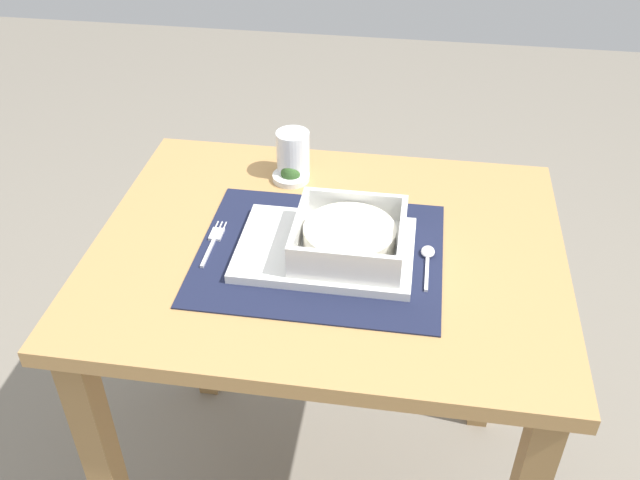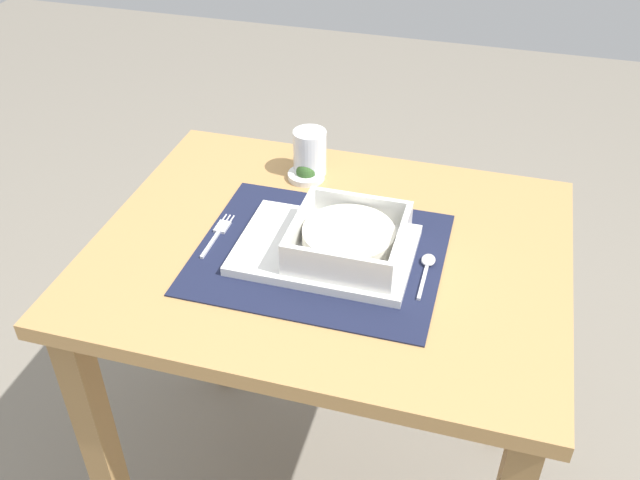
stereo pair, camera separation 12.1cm
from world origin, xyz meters
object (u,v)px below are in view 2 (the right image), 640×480
object	(u,v)px
fork	(219,232)
spoon	(427,265)
condiment_saucer	(306,174)
drinking_glass	(310,155)
porridge_bowl	(349,240)
bread_knife	(398,263)
dining_table	(329,300)
butter_knife	(408,264)

from	to	relation	value
fork	spoon	xyz separation A→B (m)	(0.38, 0.01, 0.00)
spoon	condiment_saucer	world-z (taller)	condiment_saucer
drinking_glass	porridge_bowl	bearing A→B (deg)	-60.73
fork	bread_knife	size ratio (longest dim) A/B	0.95
dining_table	spoon	size ratio (longest dim) A/B	7.08
dining_table	condiment_saucer	xyz separation A→B (m)	(-0.10, 0.20, 0.14)
dining_table	butter_knife	distance (m)	0.20
butter_knife	condiment_saucer	distance (m)	0.34
condiment_saucer	porridge_bowl	bearing A→B (deg)	-58.22
dining_table	drinking_glass	xyz separation A→B (m)	(-0.10, 0.23, 0.17)
dining_table	bread_knife	distance (m)	0.19
dining_table	porridge_bowl	xyz separation A→B (m)	(0.04, -0.03, 0.17)
fork	condiment_saucer	world-z (taller)	condiment_saucer
condiment_saucer	fork	bearing A→B (deg)	-113.01
drinking_glass	butter_knife	bearing A→B (deg)	-45.12
fork	bread_knife	distance (m)	0.33
dining_table	drinking_glass	world-z (taller)	drinking_glass
drinking_glass	spoon	bearing A→B (deg)	-41.20
dining_table	condiment_saucer	size ratio (longest dim) A/B	11.10
porridge_bowl	drinking_glass	world-z (taller)	drinking_glass
fork	drinking_glass	world-z (taller)	drinking_glass
dining_table	spoon	distance (m)	0.22
fork	spoon	world-z (taller)	spoon
condiment_saucer	spoon	bearing A→B (deg)	-38.32
bread_knife	drinking_glass	distance (m)	0.34
dining_table	bread_knife	xyz separation A→B (m)	(0.13, -0.02, 0.14)
dining_table	porridge_bowl	distance (m)	0.18
porridge_bowl	drinking_glass	size ratio (longest dim) A/B	1.97
porridge_bowl	condiment_saucer	bearing A→B (deg)	121.78
bread_knife	drinking_glass	bearing A→B (deg)	128.67
spoon	fork	bearing A→B (deg)	-176.39
fork	drinking_glass	size ratio (longest dim) A/B	1.42
bread_knife	spoon	bearing A→B (deg)	2.96
dining_table	butter_knife	xyz separation A→B (m)	(0.14, -0.02, 0.14)
dining_table	fork	bearing A→B (deg)	-173.15
butter_knife	bread_knife	distance (m)	0.02
fork	butter_knife	bearing A→B (deg)	1.08
fork	butter_knife	distance (m)	0.35
butter_knife	bread_knife	bearing A→B (deg)	-176.32
dining_table	fork	distance (m)	0.24
spoon	drinking_glass	xyz separation A→B (m)	(-0.28, 0.24, 0.03)
dining_table	condiment_saucer	bearing A→B (deg)	117.17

